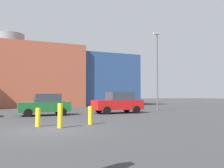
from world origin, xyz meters
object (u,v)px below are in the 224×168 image
at_px(parked_car_2, 45,105).
at_px(bollard_yellow_0, 60,116).
at_px(bollard_yellow_1, 38,117).
at_px(street_lamp, 157,66).
at_px(parked_car_3, 118,103).
at_px(bollard_yellow_2, 90,115).

bearing_deg(parked_car_2, bollard_yellow_0, 86.92).
bearing_deg(bollard_yellow_1, parked_car_2, 78.99).
bearing_deg(street_lamp, parked_car_3, -158.63).
xyz_separation_m(parked_car_2, parked_car_3, (6.33, 0.00, 0.09)).
relative_size(parked_car_2, bollard_yellow_1, 4.19).
distance_m(bollard_yellow_0, bollard_yellow_1, 1.33).
bearing_deg(bollard_yellow_1, street_lamp, 34.54).
bearing_deg(parked_car_2, bollard_yellow_2, 100.97).
relative_size(parked_car_2, parked_car_3, 0.90).
height_order(parked_car_3, bollard_yellow_0, parked_car_3).
bearing_deg(bollard_yellow_2, bollard_yellow_1, 176.81).
relative_size(bollard_yellow_2, street_lamp, 0.12).
xyz_separation_m(parked_car_3, bollard_yellow_0, (-6.75, -7.91, -0.34)).
xyz_separation_m(bollard_yellow_2, street_lamp, (10.58, 9.32, 4.22)).
xyz_separation_m(parked_car_2, bollard_yellow_1, (-1.35, -6.96, -0.38)).
height_order(parked_car_3, street_lamp, street_lamp).
relative_size(bollard_yellow_0, bollard_yellow_1, 1.26).
bearing_deg(street_lamp, bollard_yellow_1, -145.46).
height_order(bollard_yellow_1, street_lamp, street_lamp).
bearing_deg(parked_car_3, street_lamp, -158.63).
distance_m(bollard_yellow_1, street_lamp, 16.71).
height_order(parked_car_2, bollard_yellow_1, parked_car_2).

